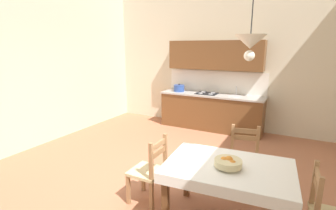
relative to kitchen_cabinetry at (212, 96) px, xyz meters
The scene contains 9 objects.
ground_plane 3.10m from the kitchen_cabinetry, 86.97° to the right, with size 6.65×7.06×0.10m, color #AD6B4C.
wall_back 1.26m from the kitchen_cabinetry, 64.71° to the left, with size 6.65×0.12×4.11m, color beige.
wall_left 4.33m from the kitchen_cabinetry, 134.70° to the right, with size 0.12×7.06×4.11m, color beige.
kitchen_cabinetry is the anchor object (origin of this frame).
dining_table 3.65m from the kitchen_cabinetry, 68.92° to the right, with size 1.48×1.07×0.75m.
dining_chair_tv_side 3.46m from the kitchen_cabinetry, 85.35° to the right, with size 0.42×0.42×0.93m.
dining_chair_kitchen_side 2.86m from the kitchen_cabinetry, 62.24° to the right, with size 0.50×0.50×0.93m.
fruit_bowl 3.70m from the kitchen_cabinetry, 69.16° to the right, with size 0.30×0.30×0.12m.
pendant_lamp 3.82m from the kitchen_cabinetry, 66.61° to the right, with size 0.32×0.32×0.80m.
Camera 1 is at (1.76, -3.05, 2.05)m, focal length 26.93 mm.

